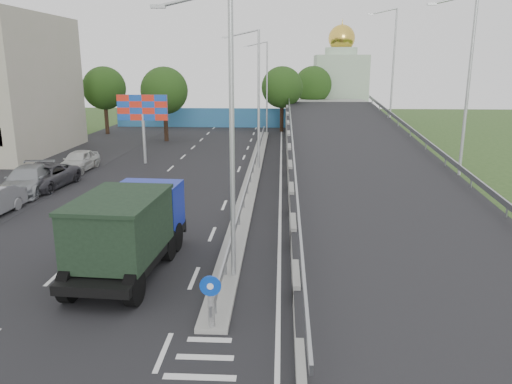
# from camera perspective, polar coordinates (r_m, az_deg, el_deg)

# --- Properties ---
(ground) EXTENTS (160.00, 160.00, 0.00)m
(ground) POSITION_cam_1_polar(r_m,az_deg,el_deg) (13.88, -6.39, -20.18)
(ground) COLOR #2D4C1E
(ground) RESTS_ON ground
(road_surface) EXTENTS (26.00, 90.00, 0.04)m
(road_surface) POSITION_cam_1_polar(r_m,az_deg,el_deg) (32.62, -6.00, 0.42)
(road_surface) COLOR black
(road_surface) RESTS_ON ground
(parking_strip) EXTENTS (8.00, 90.00, 0.05)m
(parking_strip) POSITION_cam_1_polar(r_m,az_deg,el_deg) (36.93, -26.35, 0.64)
(parking_strip) COLOR black
(parking_strip) RESTS_ON ground
(median) EXTENTS (1.00, 44.00, 0.20)m
(median) POSITION_cam_1_polar(r_m,az_deg,el_deg) (36.16, -0.32, 2.06)
(median) COLOR gray
(median) RESTS_ON ground
(overpass_ramp) EXTENTS (10.00, 50.00, 3.50)m
(overpass_ramp) POSITION_cam_1_polar(r_m,az_deg,el_deg) (36.19, 11.65, 4.44)
(overpass_ramp) COLOR gray
(overpass_ramp) RESTS_ON ground
(median_guardrail) EXTENTS (0.09, 44.00, 0.71)m
(median_guardrail) POSITION_cam_1_polar(r_m,az_deg,el_deg) (36.02, -0.33, 3.07)
(median_guardrail) COLOR gray
(median_guardrail) RESTS_ON median
(sign_bollard) EXTENTS (0.64, 0.23, 1.67)m
(sign_bollard) POSITION_cam_1_polar(r_m,az_deg,el_deg) (15.20, -5.16, -12.32)
(sign_bollard) COLOR black
(sign_bollard) RESTS_ON median
(lamp_post_near) EXTENTS (2.74, 0.18, 10.08)m
(lamp_post_near) POSITION_cam_1_polar(r_m,az_deg,el_deg) (17.48, -3.40, 7.67)
(lamp_post_near) COLOR #B2B5B7
(lamp_post_near) RESTS_ON median
(lamp_post_mid) EXTENTS (2.74, 0.18, 10.08)m
(lamp_post_mid) POSITION_cam_1_polar(r_m,az_deg,el_deg) (37.36, 0.01, 11.30)
(lamp_post_mid) COLOR #B2B5B7
(lamp_post_mid) RESTS_ON median
(lamp_post_far) EXTENTS (2.74, 0.18, 10.08)m
(lamp_post_far) POSITION_cam_1_polar(r_m,az_deg,el_deg) (57.32, 1.07, 12.40)
(lamp_post_far) COLOR #B2B5B7
(lamp_post_far) RESTS_ON median
(blue_wall) EXTENTS (30.00, 0.50, 2.40)m
(blue_wall) POSITION_cam_1_polar(r_m,az_deg,el_deg) (63.89, -2.49, 8.46)
(blue_wall) COLOR teal
(blue_wall) RESTS_ON ground
(church) EXTENTS (7.00, 7.00, 13.80)m
(church) POSITION_cam_1_polar(r_m,az_deg,el_deg) (71.74, 9.56, 12.23)
(church) COLOR #B2CCAD
(church) RESTS_ON ground
(billboard) EXTENTS (4.00, 0.24, 5.50)m
(billboard) POSITION_cam_1_polar(r_m,az_deg,el_deg) (40.94, -12.84, 8.95)
(billboard) COLOR #B2B5B7
(billboard) RESTS_ON ground
(tree_left_mid) EXTENTS (4.80, 4.80, 7.60)m
(tree_left_mid) POSITION_cam_1_polar(r_m,az_deg,el_deg) (52.71, -10.43, 11.31)
(tree_left_mid) COLOR black
(tree_left_mid) RESTS_ON ground
(tree_median_far) EXTENTS (4.80, 4.80, 7.60)m
(tree_median_far) POSITION_cam_1_polar(r_m,az_deg,el_deg) (59.31, 3.00, 11.85)
(tree_median_far) COLOR black
(tree_median_far) RESTS_ON ground
(tree_left_far) EXTENTS (4.80, 4.80, 7.60)m
(tree_left_far) POSITION_cam_1_polar(r_m,az_deg,el_deg) (59.77, -16.95, 11.28)
(tree_left_far) COLOR black
(tree_left_far) RESTS_ON ground
(tree_ramp_far) EXTENTS (4.80, 4.80, 7.60)m
(tree_ramp_far) POSITION_cam_1_polar(r_m,az_deg,el_deg) (66.42, 6.54, 12.05)
(tree_ramp_far) COLOR black
(tree_ramp_far) RESTS_ON ground
(dump_truck) EXTENTS (3.15, 7.43, 3.21)m
(dump_truck) POSITION_cam_1_polar(r_m,az_deg,el_deg) (19.85, -14.28, -3.88)
(dump_truck) COLOR black
(dump_truck) RESTS_ON ground
(parked_car_c) EXTENTS (2.98, 5.60, 1.50)m
(parked_car_c) POSITION_cam_1_polar(r_m,az_deg,el_deg) (35.04, -22.92, 1.59)
(parked_car_c) COLOR #3A3A3F
(parked_car_c) RESTS_ON ground
(parked_car_d) EXTENTS (3.18, 5.97, 1.65)m
(parked_car_d) POSITION_cam_1_polar(r_m,az_deg,el_deg) (34.21, -24.66, 1.24)
(parked_car_d) COLOR #909498
(parked_car_d) RESTS_ON ground
(parked_car_e) EXTENTS (1.98, 4.66, 1.57)m
(parked_car_e) POSITION_cam_1_polar(r_m,az_deg,el_deg) (39.84, -19.61, 3.38)
(parked_car_e) COLOR beige
(parked_car_e) RESTS_ON ground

